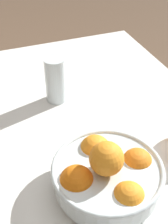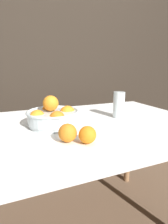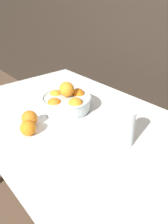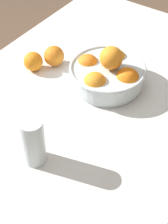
{
  "view_description": "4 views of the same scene",
  "coord_description": "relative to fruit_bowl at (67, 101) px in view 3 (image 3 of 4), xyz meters",
  "views": [
    {
      "loc": [
        -0.54,
        0.24,
        1.37
      ],
      "look_at": [
        0.11,
        -0.01,
        0.8
      ],
      "focal_mm": 50.0,
      "sensor_mm": 36.0,
      "label": 1
    },
    {
      "loc": [
        -0.3,
        -0.82,
        1.03
      ],
      "look_at": [
        0.06,
        0.04,
        0.8
      ],
      "focal_mm": 28.0,
      "sensor_mm": 36.0,
      "label": 2
    },
    {
      "loc": [
        0.72,
        -0.58,
        1.31
      ],
      "look_at": [
        0.06,
        -0.01,
        0.83
      ],
      "focal_mm": 35.0,
      "sensor_mm": 36.0,
      "label": 3
    },
    {
      "loc": [
        0.75,
        0.52,
        1.59
      ],
      "look_at": [
        0.08,
        0.06,
        0.8
      ],
      "focal_mm": 60.0,
      "sensor_mm": 36.0,
      "label": 4
    }
  ],
  "objects": [
    {
      "name": "ground_plane",
      "position": [
        0.12,
        -0.02,
        -0.8
      ],
      "size": [
        12.0,
        12.0,
        0.0
      ],
      "primitive_type": "plane",
      "color": "brown"
    },
    {
      "name": "dining_table",
      "position": [
        0.12,
        -0.02,
        -0.13
      ],
      "size": [
        1.37,
        0.86,
        0.75
      ],
      "color": "white",
      "rests_on": "ground_plane"
    },
    {
      "name": "fruit_bowl",
      "position": [
        0.0,
        0.0,
        0.0
      ],
      "size": [
        0.26,
        0.26,
        0.15
      ],
      "color": "silver",
      "rests_on": "dining_table"
    },
    {
      "name": "orange_loose_front",
      "position": [
        0.01,
        -0.22,
        -0.01
      ],
      "size": [
        0.07,
        0.07,
        0.07
      ],
      "primitive_type": "sphere",
      "color": "orange",
      "rests_on": "dining_table"
    },
    {
      "name": "orange_loose_near_bowl",
      "position": [
        0.07,
        -0.27,
        -0.02
      ],
      "size": [
        0.07,
        0.07,
        0.07
      ],
      "primitive_type": "sphere",
      "color": "orange",
      "rests_on": "dining_table"
    },
    {
      "name": "juice_glass",
      "position": [
        0.39,
        0.0,
        0.02
      ],
      "size": [
        0.07,
        0.07,
        0.15
      ],
      "color": "#F4A314",
      "rests_on": "dining_table"
    }
  ]
}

